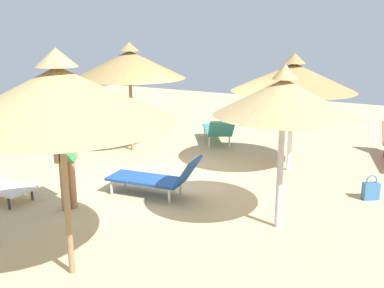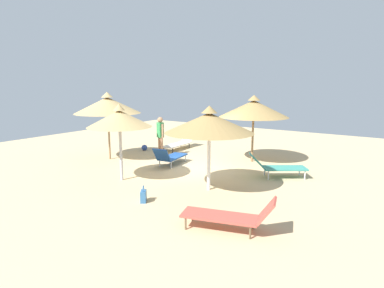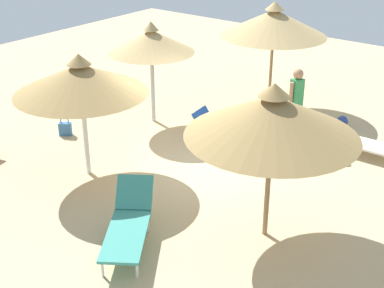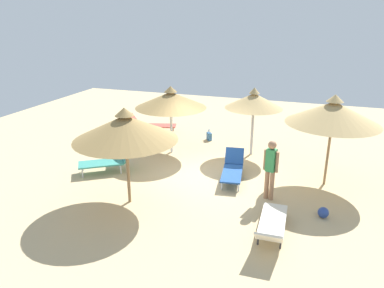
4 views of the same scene
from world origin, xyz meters
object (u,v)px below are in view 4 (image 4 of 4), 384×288
(parasol_umbrella_back, at_px, (333,113))
(lounge_chair_front, at_px, (151,124))
(person_standing_far_right, at_px, (271,166))
(lounge_chair_near_left, at_px, (272,225))
(lounge_chair_edge, at_px, (233,169))
(handbag, at_px, (209,136))
(parasol_umbrella_far_left, at_px, (254,101))
(parasol_umbrella_far_right, at_px, (125,128))
(lounge_chair_near_right, at_px, (109,161))
(beach_ball, at_px, (323,213))
(parasol_umbrella_center, at_px, (171,100))

(parasol_umbrella_back, xyz_separation_m, lounge_chair_front, (-7.43, 3.17, -1.95))
(person_standing_far_right, bearing_deg, lounge_chair_near_left, -80.40)
(lounge_chair_edge, bearing_deg, handbag, 117.21)
(parasol_umbrella_back, relative_size, person_standing_far_right, 1.61)
(parasol_umbrella_far_left, xyz_separation_m, person_standing_far_right, (1.11, -3.41, -1.07))
(parasol_umbrella_back, height_order, person_standing_far_right, parasol_umbrella_back)
(parasol_umbrella_far_right, height_order, lounge_chair_near_left, parasol_umbrella_far_right)
(handbag, bearing_deg, parasol_umbrella_far_right, -95.90)
(parasol_umbrella_back, relative_size, lounge_chair_near_right, 1.46)
(parasol_umbrella_back, distance_m, lounge_chair_edge, 3.48)
(lounge_chair_near_left, distance_m, lounge_chair_front, 9.08)
(lounge_chair_front, height_order, beach_ball, lounge_chair_front)
(parasol_umbrella_back, bearing_deg, person_standing_far_right, -134.48)
(person_standing_far_right, relative_size, beach_ball, 6.22)
(lounge_chair_front, distance_m, person_standing_far_right, 7.59)
(lounge_chair_front, bearing_deg, beach_ball, -35.69)
(lounge_chair_edge, distance_m, lounge_chair_front, 5.94)
(parasol_umbrella_far_right, bearing_deg, parasol_umbrella_center, 94.88)
(parasol_umbrella_center, relative_size, parasol_umbrella_far_left, 1.04)
(parasol_umbrella_far_right, relative_size, parasol_umbrella_center, 1.06)
(parasol_umbrella_far_right, relative_size, lounge_chair_edge, 1.54)
(parasol_umbrella_far_right, distance_m, lounge_chair_near_right, 2.95)
(parasol_umbrella_back, xyz_separation_m, lounge_chair_near_right, (-6.89, -1.34, -1.91))
(parasol_umbrella_far_left, distance_m, person_standing_far_right, 3.74)
(lounge_chair_edge, height_order, person_standing_far_right, person_standing_far_right)
(parasol_umbrella_back, height_order, beach_ball, parasol_umbrella_back)
(parasol_umbrella_center, bearing_deg, handbag, 62.77)
(parasol_umbrella_far_right, distance_m, handbag, 6.33)
(lounge_chair_near_left, xyz_separation_m, handbag, (-3.42, 6.40, -0.13))
(parasol_umbrella_back, bearing_deg, parasol_umbrella_far_right, -150.14)
(parasol_umbrella_far_right, height_order, lounge_chair_edge, parasol_umbrella_far_right)
(lounge_chair_edge, relative_size, handbag, 3.85)
(parasol_umbrella_back, height_order, parasol_umbrella_far_left, parasol_umbrella_back)
(parasol_umbrella_center, xyz_separation_m, lounge_chair_near_left, (4.39, -4.52, -1.77))
(lounge_chair_near_left, height_order, lounge_chair_edge, lounge_chair_edge)
(parasol_umbrella_far_left, xyz_separation_m, lounge_chair_near_right, (-4.24, -3.19, -1.68))
(parasol_umbrella_center, bearing_deg, beach_ball, -30.01)
(lounge_chair_near_left, xyz_separation_m, lounge_chair_edge, (-1.61, 2.87, 0.06))
(parasol_umbrella_far_left, bearing_deg, lounge_chair_front, 164.56)
(parasol_umbrella_far_right, height_order, person_standing_far_right, parasol_umbrella_far_right)
(parasol_umbrella_far_right, xyz_separation_m, parasol_umbrella_far_left, (2.60, 4.86, -0.12))
(lounge_chair_edge, bearing_deg, lounge_chair_near_left, -60.74)
(lounge_chair_edge, distance_m, beach_ball, 3.20)
(person_standing_far_right, bearing_deg, parasol_umbrella_far_left, 108.10)
(parasol_umbrella_far_right, distance_m, beach_ball, 5.68)
(parasol_umbrella_center, distance_m, lounge_chair_front, 3.26)
(parasol_umbrella_far_right, bearing_deg, parasol_umbrella_back, 29.86)
(parasol_umbrella_back, height_order, handbag, parasol_umbrella_back)
(parasol_umbrella_far_right, height_order, parasol_umbrella_center, parasol_umbrella_far_right)
(lounge_chair_edge, bearing_deg, lounge_chair_front, 140.84)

